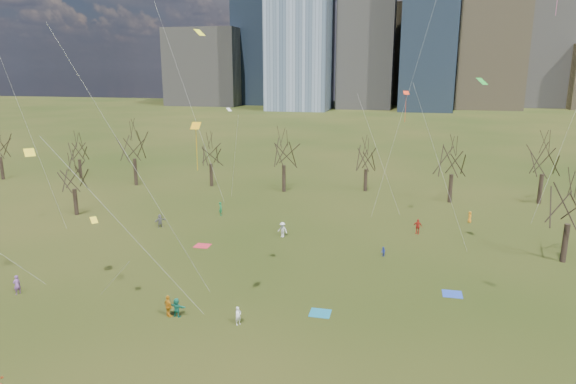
% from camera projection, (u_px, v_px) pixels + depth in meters
% --- Properties ---
extents(ground, '(500.00, 500.00, 0.00)m').
position_uv_depth(ground, '(253.00, 320.00, 38.31)').
color(ground, black).
rests_on(ground, ground).
extents(downtown_skyline, '(212.50, 78.00, 118.00)m').
position_uv_depth(downtown_skyline, '(381.00, 19.00, 229.03)').
color(downtown_skyline, slate).
rests_on(downtown_skyline, ground).
extents(bare_tree_row, '(113.04, 29.80, 9.50)m').
position_uv_depth(bare_tree_row, '(327.00, 156.00, 72.13)').
color(bare_tree_row, black).
rests_on(bare_tree_row, ground).
extents(blanket_teal, '(1.60, 1.50, 0.03)m').
position_uv_depth(blanket_teal, '(320.00, 313.00, 39.37)').
color(blanket_teal, '#187092').
rests_on(blanket_teal, ground).
extents(blanket_navy, '(1.60, 1.50, 0.03)m').
position_uv_depth(blanket_navy, '(452.00, 294.00, 42.68)').
color(blanket_navy, '#2645B2').
rests_on(blanket_navy, ground).
extents(blanket_crimson, '(1.60, 1.50, 0.03)m').
position_uv_depth(blanket_crimson, '(202.00, 246.00, 54.14)').
color(blanket_crimson, red).
rests_on(blanket_crimson, ground).
extents(person_1, '(0.55, 0.61, 1.40)m').
position_uv_depth(person_1, '(238.00, 316.00, 37.52)').
color(person_1, white).
rests_on(person_1, ground).
extents(person_4, '(1.07, 0.92, 1.73)m').
position_uv_depth(person_4, '(168.00, 306.00, 38.64)').
color(person_4, orange).
rests_on(person_4, ground).
extents(person_5, '(1.45, 0.67, 1.51)m').
position_uv_depth(person_5, '(177.00, 307.00, 38.68)').
color(person_5, '#1B7A62').
rests_on(person_5, ground).
extents(person_7, '(0.59, 0.71, 1.66)m').
position_uv_depth(person_7, '(17.00, 285.00, 42.54)').
color(person_7, '#8C54A8').
rests_on(person_7, ground).
extents(person_8, '(0.58, 0.62, 1.01)m').
position_uv_depth(person_8, '(383.00, 252.00, 50.97)').
color(person_8, '#293BB4').
rests_on(person_8, ground).
extents(person_9, '(1.24, 0.92, 1.72)m').
position_uv_depth(person_9, '(282.00, 230.00, 56.76)').
color(person_9, silver).
rests_on(person_9, ground).
extents(person_10, '(1.08, 0.61, 1.73)m').
position_uv_depth(person_10, '(418.00, 226.00, 57.89)').
color(person_10, red).
rests_on(person_10, ground).
extents(person_11, '(1.25, 1.46, 1.59)m').
position_uv_depth(person_11, '(160.00, 221.00, 60.23)').
color(person_11, '#5E5D62').
rests_on(person_11, ground).
extents(person_12, '(0.46, 0.69, 1.39)m').
position_uv_depth(person_12, '(470.00, 217.00, 62.13)').
color(person_12, orange).
rests_on(person_12, ground).
extents(person_13, '(0.63, 0.75, 1.74)m').
position_uv_depth(person_13, '(221.00, 209.00, 65.06)').
color(person_13, '#1C7F42').
rests_on(person_13, ground).
extents(kites_airborne, '(70.53, 39.89, 31.14)m').
position_uv_depth(kites_airborne, '(297.00, 130.00, 46.85)').
color(kites_airborne, gold).
rests_on(kites_airborne, ground).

